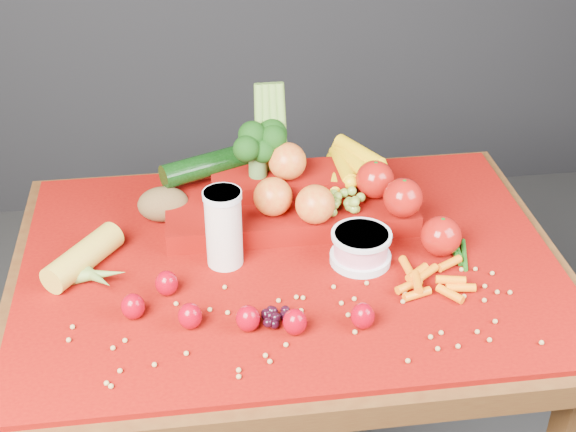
{
  "coord_description": "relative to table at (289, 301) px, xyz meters",
  "views": [
    {
      "loc": [
        -0.17,
        -1.28,
        1.7
      ],
      "look_at": [
        0.0,
        0.02,
        0.85
      ],
      "focal_mm": 50.0,
      "sensor_mm": 36.0,
      "label": 1
    }
  ],
  "objects": [
    {
      "name": "red_cloth",
      "position": [
        0.0,
        0.0,
        0.1
      ],
      "size": [
        1.05,
        0.75,
        0.01
      ],
      "primitive_type": "cube",
      "color": "#780A04",
      "rests_on": "table"
    },
    {
      "name": "milk_glass",
      "position": [
        -0.13,
        0.01,
        0.19
      ],
      "size": [
        0.07,
        0.07,
        0.16
      ],
      "rotation": [
        0.0,
        0.0,
        0.18
      ],
      "color": "beige",
      "rests_on": "red_cloth"
    },
    {
      "name": "produce_mound",
      "position": [
        0.05,
        0.15,
        0.17
      ],
      "size": [
        0.59,
        0.37,
        0.27
      ],
      "color": "#780A04",
      "rests_on": "red_cloth"
    },
    {
      "name": "table",
      "position": [
        0.0,
        0.0,
        0.0
      ],
      "size": [
        1.1,
        0.8,
        0.75
      ],
      "color": "#381B0C",
      "rests_on": "ground"
    },
    {
      "name": "strawberry_scatter",
      "position": [
        -0.13,
        -0.17,
        0.13
      ],
      "size": [
        0.44,
        0.18,
        0.05
      ],
      "color": "#98000B",
      "rests_on": "red_cloth"
    },
    {
      "name": "green_bean_pile",
      "position": [
        0.33,
        -0.01,
        0.11
      ],
      "size": [
        0.14,
        0.12,
        0.01
      ],
      "primitive_type": null,
      "color": "#165012",
      "rests_on": "red_cloth"
    },
    {
      "name": "potato",
      "position": [
        -0.24,
        0.18,
        0.14
      ],
      "size": [
        0.11,
        0.08,
        0.07
      ],
      "primitive_type": "ellipsoid",
      "color": "brown",
      "rests_on": "red_cloth"
    },
    {
      "name": "baby_carrot_pile",
      "position": [
        0.25,
        -0.11,
        0.12
      ],
      "size": [
        0.18,
        0.17,
        0.03
      ],
      "primitive_type": null,
      "color": "orange",
      "rests_on": "red_cloth"
    },
    {
      "name": "dark_grape_cluster",
      "position": [
        -0.05,
        -0.19,
        0.12
      ],
      "size": [
        0.06,
        0.05,
        0.03
      ],
      "primitive_type": null,
      "color": "black",
      "rests_on": "red_cloth"
    },
    {
      "name": "yogurt_bowl",
      "position": [
        0.14,
        -0.03,
        0.14
      ],
      "size": [
        0.12,
        0.12,
        0.07
      ],
      "rotation": [
        0.0,
        0.0,
        0.08
      ],
      "color": "silver",
      "rests_on": "red_cloth"
    },
    {
      "name": "soybean_scatter",
      "position": [
        0.0,
        -0.2,
        0.11
      ],
      "size": [
        0.84,
        0.24,
        0.01
      ],
      "primitive_type": null,
      "color": "#AC8A4A",
      "rests_on": "red_cloth"
    },
    {
      "name": "corn_ear",
      "position": [
        -0.39,
        -0.01,
        0.13
      ],
      "size": [
        0.25,
        0.26,
        0.06
      ],
      "rotation": [
        0.0,
        0.0,
        0.94
      ],
      "color": "gold",
      "rests_on": "red_cloth"
    }
  ]
}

